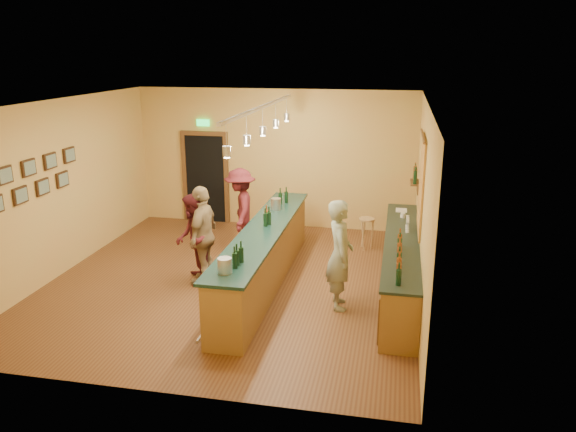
% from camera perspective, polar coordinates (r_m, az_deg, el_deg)
% --- Properties ---
extents(floor, '(7.00, 7.00, 0.00)m').
position_cam_1_polar(floor, '(10.32, -5.58, -6.58)').
color(floor, '#542D18').
rests_on(floor, ground).
extents(ceiling, '(6.50, 7.00, 0.02)m').
position_cam_1_polar(ceiling, '(9.53, -6.12, 11.39)').
color(ceiling, silver).
rests_on(ceiling, wall_back).
extents(wall_back, '(6.50, 0.02, 3.20)m').
position_cam_1_polar(wall_back, '(13.11, -1.36, 5.82)').
color(wall_back, tan).
rests_on(wall_back, floor).
extents(wall_front, '(6.50, 0.02, 3.20)m').
position_cam_1_polar(wall_front, '(6.70, -14.61, -5.40)').
color(wall_front, tan).
rests_on(wall_front, floor).
extents(wall_left, '(0.02, 7.00, 3.20)m').
position_cam_1_polar(wall_left, '(11.18, -21.99, 2.73)').
color(wall_left, tan).
rests_on(wall_left, floor).
extents(wall_right, '(0.02, 7.00, 3.20)m').
position_cam_1_polar(wall_right, '(9.40, 13.48, 1.02)').
color(wall_right, tan).
rests_on(wall_right, floor).
extents(doorway, '(1.15, 0.09, 2.48)m').
position_cam_1_polar(doorway, '(13.65, -8.37, 4.05)').
color(doorway, black).
rests_on(doorway, wall_back).
extents(tapestry, '(0.03, 1.40, 1.60)m').
position_cam_1_polar(tapestry, '(9.72, 13.40, 3.07)').
color(tapestry, '#95391D').
rests_on(tapestry, wall_right).
extents(bottle_shelf, '(0.17, 0.55, 0.54)m').
position_cam_1_polar(bottle_shelf, '(11.22, 12.83, 3.92)').
color(bottle_shelf, '#543819').
rests_on(bottle_shelf, wall_right).
extents(picture_grid, '(0.06, 2.20, 0.70)m').
position_cam_1_polar(picture_grid, '(10.49, -24.20, 3.58)').
color(picture_grid, '#382111').
rests_on(picture_grid, wall_left).
extents(back_counter, '(0.60, 4.55, 1.27)m').
position_cam_1_polar(back_counter, '(9.91, 11.40, -4.83)').
color(back_counter, brown).
rests_on(back_counter, floor).
extents(tasting_bar, '(0.73, 5.10, 1.38)m').
position_cam_1_polar(tasting_bar, '(9.95, -2.44, -3.66)').
color(tasting_bar, brown).
rests_on(tasting_bar, floor).
extents(pendant_track, '(0.11, 4.60, 0.50)m').
position_cam_1_polar(pendant_track, '(9.40, -2.61, 10.06)').
color(pendant_track, silver).
rests_on(pendant_track, ceiling).
extents(bartender, '(0.57, 0.74, 1.80)m').
position_cam_1_polar(bartender, '(9.01, 5.29, -3.93)').
color(bartender, gray).
rests_on(bartender, floor).
extents(customer_a, '(0.87, 0.97, 1.64)m').
position_cam_1_polar(customer_a, '(10.06, -9.57, -2.36)').
color(customer_a, '#59191E').
rests_on(customer_a, floor).
extents(customer_b, '(0.46, 1.06, 1.79)m').
position_cam_1_polar(customer_b, '(10.02, -8.62, -1.94)').
color(customer_b, '#997A51').
rests_on(customer_b, floor).
extents(customer_c, '(0.91, 1.24, 1.72)m').
position_cam_1_polar(customer_c, '(11.69, -4.85, 0.70)').
color(customer_c, '#59191E').
rests_on(customer_c, floor).
extents(bar_stool, '(0.33, 0.33, 0.67)m').
position_cam_1_polar(bar_stool, '(11.81, 7.99, -0.92)').
color(bar_stool, '#AA814D').
rests_on(bar_stool, floor).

